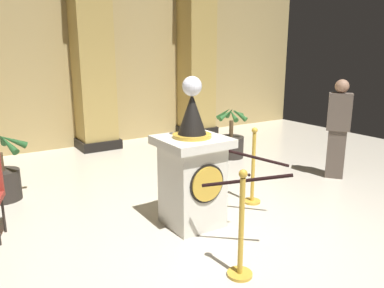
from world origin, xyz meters
name	(u,v)px	position (x,y,z in m)	size (l,w,h in m)	color
ground_plane	(235,232)	(0.00, 0.00, 0.00)	(12.20, 12.20, 0.00)	beige
back_wall	(86,50)	(0.00, 5.18, 2.09)	(12.20, 0.16, 4.18)	tan
pedestal_clock	(192,170)	(-0.30, 0.46, 0.69)	(0.76, 0.76, 1.79)	silver
stanchion_near	(241,240)	(-0.51, -0.70, 0.37)	(0.24, 0.24, 1.05)	gold
stanchion_far	(253,177)	(0.77, 0.57, 0.38)	(0.24, 0.24, 1.07)	gold
velvet_rope	(249,168)	(0.13, -0.07, 0.79)	(1.31, 1.31, 0.22)	black
column_right	(196,55)	(2.61, 4.79, 1.99)	(0.88, 0.88, 4.01)	black
column_centre_rear	(92,55)	(0.00, 4.79, 1.99)	(0.89, 0.89, 4.01)	black
potted_palm_left	(3,177)	(-2.12, 2.56, 0.34)	(0.77, 0.74, 1.00)	#2D2823
potted_palm_right	(231,142)	(1.98, 2.56, 0.32)	(0.68, 0.63, 1.03)	#2D2823
bystander_guest	(338,127)	(2.67, 0.65, 0.86)	(0.39, 0.42, 1.63)	brown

